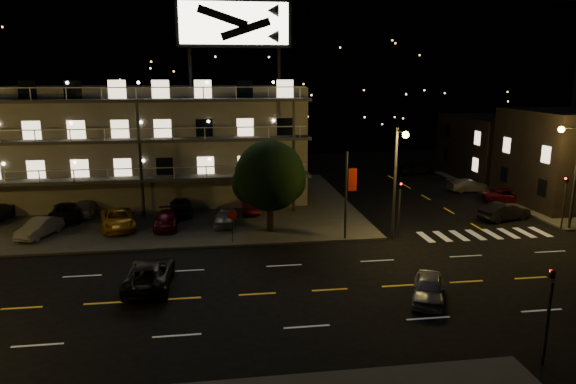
{
  "coord_description": "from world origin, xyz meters",
  "views": [
    {
      "loc": [
        -4.0,
        -25.74,
        11.58
      ],
      "look_at": [
        0.82,
        8.0,
        3.76
      ],
      "focal_mm": 32.0,
      "sensor_mm": 36.0,
      "label": 1
    }
  ],
  "objects": [
    {
      "name": "ground",
      "position": [
        0.0,
        0.0,
        0.0
      ],
      "size": [
        140.0,
        140.0,
        0.0
      ],
      "primitive_type": "plane",
      "color": "black",
      "rests_on": "ground"
    },
    {
      "name": "curb_nw",
      "position": [
        -14.0,
        20.0,
        0.07
      ],
      "size": [
        44.0,
        24.0,
        0.15
      ],
      "primitive_type": "cube",
      "color": "#3C3C3A",
      "rests_on": "ground"
    },
    {
      "name": "curb_ne",
      "position": [
        30.0,
        20.0,
        0.07
      ],
      "size": [
        16.0,
        24.0,
        0.15
      ],
      "primitive_type": "cube",
      "color": "#3C3C3A",
      "rests_on": "ground"
    },
    {
      "name": "motel",
      "position": [
        -9.94,
        23.88,
        5.34
      ],
      "size": [
        28.0,
        13.8,
        18.1
      ],
      "color": "gray",
      "rests_on": "ground"
    },
    {
      "name": "side_bldg_back",
      "position": [
        29.99,
        28.0,
        3.5
      ],
      "size": [
        14.06,
        12.0,
        7.0
      ],
      "color": "black",
      "rests_on": "ground"
    },
    {
      "name": "hill_backdrop",
      "position": [
        -5.94,
        68.78,
        11.55
      ],
      "size": [
        120.0,
        25.0,
        24.0
      ],
      "color": "black",
      "rests_on": "ground"
    },
    {
      "name": "streetlight_nc",
      "position": [
        8.5,
        7.94,
        4.96
      ],
      "size": [
        0.44,
        1.92,
        8.0
      ],
      "color": "#2D2D30",
      "rests_on": "ground"
    },
    {
      "name": "streetlight_ne",
      "position": [
        22.14,
        8.3,
        4.96
      ],
      "size": [
        1.92,
        0.44,
        8.0
      ],
      "color": "#2D2D30",
      "rests_on": "ground"
    },
    {
      "name": "signal_nw",
      "position": [
        9.0,
        8.5,
        2.57
      ],
      "size": [
        0.2,
        0.27,
        4.6
      ],
      "color": "#2D2D30",
      "rests_on": "ground"
    },
    {
      "name": "signal_sw",
      "position": [
        9.0,
        -8.5,
        2.57
      ],
      "size": [
        0.2,
        0.27,
        4.6
      ],
      "color": "#2D2D30",
      "rests_on": "ground"
    },
    {
      "name": "signal_ne",
      "position": [
        22.0,
        8.5,
        2.57
      ],
      "size": [
        0.27,
        0.2,
        4.6
      ],
      "color": "#2D2D30",
      "rests_on": "ground"
    },
    {
      "name": "banner_north",
      "position": [
        5.09,
        8.4,
        3.43
      ],
      "size": [
        0.83,
        0.16,
        6.4
      ],
      "color": "#2D2D30",
      "rests_on": "ground"
    },
    {
      "name": "stop_sign",
      "position": [
        -3.0,
        8.57,
        1.71
      ],
      "size": [
        0.91,
        0.11,
        2.61
      ],
      "color": "#2D2D30",
      "rests_on": "ground"
    },
    {
      "name": "tree",
      "position": [
        -0.15,
        10.89,
        4.19
      ],
      "size": [
        5.4,
        5.2,
        6.8
      ],
      "color": "black",
      "rests_on": "curb_nw"
    },
    {
      "name": "lot_car_1",
      "position": [
        -16.76,
        11.91,
        0.8
      ],
      "size": [
        2.63,
        4.19,
        1.3
      ],
      "primitive_type": "imported",
      "rotation": [
        0.0,
        0.0,
        -0.34
      ],
      "color": "#95969B",
      "rests_on": "curb_nw"
    },
    {
      "name": "lot_car_2",
      "position": [
        -11.52,
        13.19,
        0.86
      ],
      "size": [
        3.45,
        5.48,
        1.41
      ],
      "primitive_type": "imported",
      "rotation": [
        0.0,
        0.0,
        0.23
      ],
      "color": "orange",
      "rests_on": "curb_nw"
    },
    {
      "name": "lot_car_3",
      "position": [
        -7.86,
        12.83,
        0.76
      ],
      "size": [
        1.74,
        4.23,
        1.22
      ],
      "primitive_type": "imported",
      "rotation": [
        0.0,
        0.0,
        -0.0
      ],
      "color": "#520B17",
      "rests_on": "curb_nw"
    },
    {
      "name": "lot_car_4",
      "position": [
        -3.41,
        13.05,
        0.78
      ],
      "size": [
        2.0,
        3.88,
        1.26
      ],
      "primitive_type": "imported",
      "rotation": [
        0.0,
        0.0,
        -0.14
      ],
      "color": "#95969B",
      "rests_on": "curb_nw"
    },
    {
      "name": "lot_car_6",
      "position": [
        -16.04,
        16.41,
        0.85
      ],
      "size": [
        2.99,
        5.3,
        1.4
      ],
      "primitive_type": "imported",
      "rotation": [
        0.0,
        0.0,
        3.28
      ],
      "color": "black",
      "rests_on": "curb_nw"
    },
    {
      "name": "lot_car_7",
      "position": [
        -14.8,
        17.44,
        0.79
      ],
      "size": [
        1.94,
        4.49,
        1.29
      ],
      "primitive_type": "imported",
      "rotation": [
        0.0,
        0.0,
        3.17
      ],
      "color": "#95969B",
      "rests_on": "curb_nw"
    },
    {
      "name": "lot_car_8",
      "position": [
        -6.99,
        16.65,
        0.89
      ],
      "size": [
        2.2,
        4.48,
        1.47
      ],
      "primitive_type": "imported",
      "rotation": [
        0.0,
        0.0,
        3.25
      ],
      "color": "black",
      "rests_on": "curb_nw"
    },
    {
      "name": "lot_car_9",
      "position": [
        -1.2,
        16.37,
        0.82
      ],
      "size": [
        1.43,
        4.06,
        1.33
      ],
      "primitive_type": "imported",
      "rotation": [
        0.0,
        0.0,
        3.14
      ],
      "color": "#520B17",
      "rests_on": "curb_nw"
    },
    {
      "name": "side_car_0",
      "position": [
        19.12,
        11.59,
        0.71
      ],
      "size": [
        4.57,
        2.56,
        1.43
      ],
      "primitive_type": "imported",
      "rotation": [
        0.0,
        0.0,
        1.83
      ],
      "color": "black",
      "rests_on": "ground"
    },
    {
      "name": "side_car_1",
      "position": [
        22.75,
        17.19,
        0.64
      ],
      "size": [
        4.98,
        3.26,
        1.27
      ],
      "primitive_type": "imported",
      "rotation": [
        0.0,
        0.0,
        1.3
      ],
      "color": "#520B17",
      "rests_on": "ground"
    },
    {
      "name": "side_car_2",
      "position": [
        21.4,
        22.09,
        0.62
      ],
      "size": [
        4.33,
        1.91,
        1.23
      ],
      "primitive_type": "imported",
      "rotation": [
        0.0,
        0.0,
        1.61
      ],
      "color": "#95969B",
      "rests_on": "ground"
    },
    {
      "name": "side_car_3",
      "position": [
        19.67,
        31.81,
        0.71
      ],
      "size": [
        4.26,
        1.88,
        1.43
      ],
      "primitive_type": "imported",
      "rotation": [
        0.0,
        0.0,
        1.62
      ],
      "color": "black",
      "rests_on": "ground"
    },
    {
      "name": "road_car_east",
      "position": [
        6.83,
        -2.0,
        0.67
      ],
      "size": [
        3.06,
        4.23,
        1.34
      ],
      "primitive_type": "imported",
      "rotation": [
        0.0,
        0.0,
        -0.43
      ],
      "color": "#95969B",
      "rests_on": "ground"
    },
    {
      "name": "road_car_west",
      "position": [
        -7.86,
        1.89,
        0.73
      ],
      "size": [
        2.56,
        5.33,
        1.46
      ],
      "primitive_type": "imported",
      "rotation": [
        0.0,
        0.0,
        3.12
      ],
      "color": "black",
      "rests_on": "ground"
    }
  ]
}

